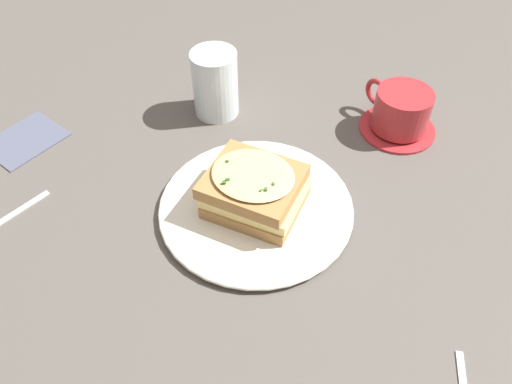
{
  "coord_description": "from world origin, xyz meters",
  "views": [
    {
      "loc": [
        -0.33,
        -0.31,
        0.53
      ],
      "look_at": [
        0.03,
        -0.03,
        0.04
      ],
      "focal_mm": 35.0,
      "sensor_mm": 36.0,
      "label": 1
    }
  ],
  "objects_px": {
    "sandwich": "(255,190)",
    "napkin": "(25,140)",
    "water_glass": "(215,84)",
    "dinner_plate": "(256,207)",
    "teacup_with_saucer": "(400,112)"
  },
  "relations": [
    {
      "from": "napkin",
      "to": "teacup_with_saucer",
      "type": "bearing_deg",
      "value": -48.73
    },
    {
      "from": "sandwich",
      "to": "napkin",
      "type": "relative_size",
      "value": 1.31
    },
    {
      "from": "sandwich",
      "to": "napkin",
      "type": "height_order",
      "value": "sandwich"
    },
    {
      "from": "sandwich",
      "to": "water_glass",
      "type": "bearing_deg",
      "value": 54.71
    },
    {
      "from": "teacup_with_saucer",
      "to": "water_glass",
      "type": "xyz_separation_m",
      "value": [
        -0.15,
        0.26,
        0.02
      ]
    },
    {
      "from": "sandwich",
      "to": "water_glass",
      "type": "distance_m",
      "value": 0.23
    },
    {
      "from": "sandwich",
      "to": "water_glass",
      "type": "height_order",
      "value": "water_glass"
    },
    {
      "from": "sandwich",
      "to": "teacup_with_saucer",
      "type": "relative_size",
      "value": 1.06
    },
    {
      "from": "dinner_plate",
      "to": "napkin",
      "type": "bearing_deg",
      "value": 106.83
    },
    {
      "from": "dinner_plate",
      "to": "water_glass",
      "type": "relative_size",
      "value": 2.44
    },
    {
      "from": "dinner_plate",
      "to": "sandwich",
      "type": "relative_size",
      "value": 1.83
    },
    {
      "from": "napkin",
      "to": "water_glass",
      "type": "bearing_deg",
      "value": -37.29
    },
    {
      "from": "dinner_plate",
      "to": "sandwich",
      "type": "bearing_deg",
      "value": 116.21
    },
    {
      "from": "sandwich",
      "to": "napkin",
      "type": "distance_m",
      "value": 0.4
    },
    {
      "from": "water_glass",
      "to": "teacup_with_saucer",
      "type": "bearing_deg",
      "value": -60.67
    }
  ]
}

